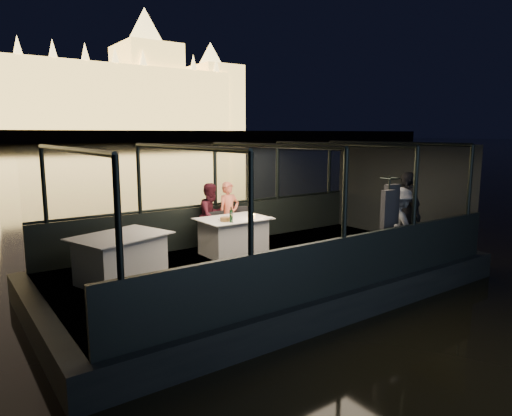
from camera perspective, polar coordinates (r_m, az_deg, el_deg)
boat_hull at (r=9.21m, az=1.47°, el=-9.89°), size 8.60×4.40×1.00m
boat_deck at (r=9.07m, az=1.48°, el=-7.02°), size 8.00×4.00×0.04m
gunwale_port at (r=10.57m, az=-5.05°, el=-2.06°), size 8.00×0.08×0.90m
gunwale_starboard at (r=7.50m, az=10.80°, el=-6.96°), size 8.00×0.08×0.90m
cabin_glass_port at (r=10.41m, az=-5.14°, el=4.15°), size 8.00×0.02×1.40m
cabin_glass_starboard at (r=7.27m, az=11.07°, el=1.78°), size 8.00×0.02×1.40m
cabin_roof_glass at (r=8.70m, az=1.54°, el=7.80°), size 8.00×4.00×0.02m
end_wall_fore at (r=7.19m, az=-24.90°, el=-2.64°), size 0.02×4.00×2.30m
end_wall_aft at (r=11.64m, az=17.44°, el=2.08°), size 0.02×4.00×2.30m
canopy_ribs at (r=8.81m, az=1.51°, el=0.30°), size 8.00×4.00×2.30m
dining_table_central at (r=9.69m, az=-2.84°, el=-3.49°), size 1.45×1.06×0.77m
dining_table_aft at (r=8.24m, az=-16.50°, el=-6.17°), size 1.81×1.53×0.82m
chair_port_left at (r=10.02m, az=-4.50°, el=-2.70°), size 0.40×0.40×0.82m
chair_port_right at (r=10.39m, az=-1.21°, el=-2.24°), size 0.53×0.53×0.87m
coat_stand at (r=8.69m, az=16.13°, el=-1.87°), size 0.57×0.50×1.78m
person_woman_coral at (r=10.39m, az=-3.41°, el=-0.56°), size 0.52×0.35×1.45m
person_man_maroon at (r=10.16m, az=-5.57°, el=-0.82°), size 0.82×0.71×1.45m
passenger_stripe at (r=9.31m, az=17.44°, el=-1.52°), size 0.71×1.06×1.51m
passenger_dark at (r=9.82m, az=18.25°, el=-1.01°), size 0.87×1.13×1.77m
wine_bottle at (r=9.14m, az=-3.12°, el=-0.88°), size 0.07×0.07×0.31m
bread_basket at (r=9.28m, az=-3.88°, el=-1.42°), size 0.28×0.28×0.08m
amber_candle at (r=9.57m, az=-0.31°, el=-1.07°), size 0.07×0.07×0.09m
plate_near at (r=9.60m, az=1.50°, el=-1.23°), size 0.27×0.27×0.01m
plate_far at (r=9.48m, az=-4.09°, el=-1.40°), size 0.30×0.30×0.01m
wine_glass_white at (r=9.09m, az=-3.02°, el=-1.29°), size 0.09×0.09×0.21m
wine_glass_red at (r=9.70m, az=-0.71°, el=-0.60°), size 0.08×0.08×0.19m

